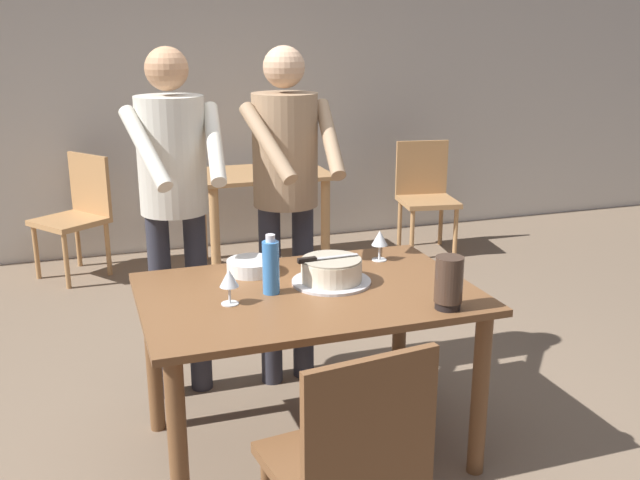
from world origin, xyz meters
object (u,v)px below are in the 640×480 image
plate_stack (251,266)px  background_chair_0 (78,211)px  wine_glass_near (380,239)px  person_cutting_cake (286,181)px  chair_near_side (349,460)px  main_dining_table (308,316)px  water_bottle (271,266)px  cake_on_platter (331,272)px  background_chair_1 (425,192)px  hurricane_lamp (449,282)px  wine_glass_far (229,279)px  background_table (262,193)px  cake_knife (316,259)px  person_standing_beside (174,187)px

plate_stack → background_chair_0: 2.64m
plate_stack → wine_glass_near: bearing=-1.4°
person_cutting_cake → chair_near_side: (-0.24, -1.51, -0.58)m
main_dining_table → water_bottle: size_ratio=5.50×
main_dining_table → chair_near_side: 0.86m
cake_on_platter → person_cutting_cake: 0.68m
person_cutting_cake → chair_near_side: 1.64m
background_chair_1 → wine_glass_near: bearing=-121.6°
wine_glass_near → water_bottle: water_bottle is taller
hurricane_lamp → background_chair_1: bearing=64.5°
plate_stack → cake_on_platter: bearing=-39.6°
cake_on_platter → wine_glass_near: wine_glass_near is taller
wine_glass_near → water_bottle: (-0.59, -0.26, 0.01)m
main_dining_table → background_chair_0: background_chair_0 is taller
wine_glass_far → background_chair_0: background_chair_0 is taller
main_dining_table → cake_on_platter: 0.21m
water_bottle → hurricane_lamp: (0.60, -0.39, -0.01)m
chair_near_side → wine_glass_near: bearing=62.7°
water_bottle → background_table: water_bottle is taller
cake_knife → person_cutting_cake: (0.06, 0.62, 0.21)m
hurricane_lamp → chair_near_side: 0.84m
cake_on_platter → background_chair_0: size_ratio=0.38×
wine_glass_near → wine_glass_far: same height
cake_on_platter → main_dining_table: bearing=-157.1°
wine_glass_near → hurricane_lamp: size_ratio=0.69×
wine_glass_far → background_table: wine_glass_far is taller
plate_stack → background_table: 2.41m
wine_glass_far → main_dining_table: bearing=8.2°
plate_stack → chair_near_side: 1.17m
plate_stack → wine_glass_near: wine_glass_near is taller
person_cutting_cake → background_table: size_ratio=1.72×
cake_on_platter → background_table: bearing=82.3°
wine_glass_near → wine_glass_far: (-0.78, -0.33, 0.00)m
cake_on_platter → background_chair_1: (1.73, 2.51, -0.31)m
cake_on_platter → wine_glass_near: bearing=35.2°
wine_glass_near → main_dining_table: bearing=-147.9°
plate_stack → background_chair_0: (-0.72, 2.52, -0.29)m
cake_knife → background_chair_1: size_ratio=0.30×
chair_near_side → background_chair_1: same height
person_standing_beside → background_chair_0: bearing=102.1°
main_dining_table → background_chair_0: (-0.89, 2.81, -0.14)m
main_dining_table → background_chair_1: background_chair_1 is taller
wine_glass_far → water_bottle: bearing=19.7°
cake_on_platter → wine_glass_near: 0.39m
main_dining_table → background_table: main_dining_table is taller
background_table → background_chair_0: background_chair_0 is taller
hurricane_lamp → wine_glass_near: bearing=90.9°
hurricane_lamp → cake_on_platter: bearing=128.1°
plate_stack → background_chair_0: bearing=106.0°
person_standing_beside → background_chair_1: bearing=39.1°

